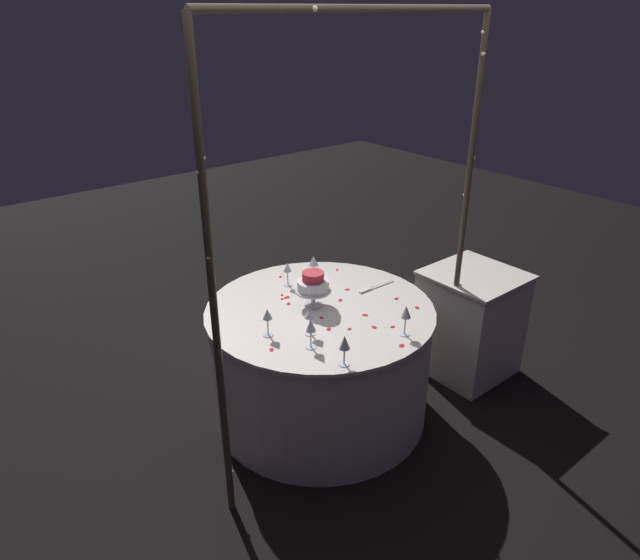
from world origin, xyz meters
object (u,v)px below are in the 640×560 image
(wine_glass_6, at_px, (344,344))
(wine_glass_4, at_px, (311,327))
(side_table, at_px, (469,322))
(decorative_arch, at_px, (361,199))
(wine_glass_2, at_px, (267,316))
(wine_glass_3, at_px, (287,269))
(cake_knife, at_px, (374,287))
(tiered_cake, at_px, (313,284))
(wine_glass_0, at_px, (310,315))
(wine_glass_5, at_px, (314,262))
(wine_glass_1, at_px, (406,313))
(main_table, at_px, (320,361))

(wine_glass_6, bearing_deg, wine_glass_4, -82.87)
(side_table, relative_size, wine_glass_6, 4.52)
(decorative_arch, relative_size, wine_glass_2, 14.62)
(wine_glass_3, relative_size, cake_knife, 0.54)
(wine_glass_2, bearing_deg, tiered_cake, -164.50)
(wine_glass_0, bearing_deg, wine_glass_3, -115.41)
(wine_glass_5, relative_size, wine_glass_6, 0.91)
(tiered_cake, distance_m, wine_glass_4, 0.48)
(decorative_arch, height_order, tiered_cake, decorative_arch)
(wine_glass_1, height_order, wine_glass_2, wine_glass_1)
(wine_glass_1, height_order, wine_glass_4, wine_glass_1)
(decorative_arch, xyz_separation_m, tiered_cake, (0.01, -0.39, -0.62))
(decorative_arch, distance_m, main_table, 1.19)
(tiered_cake, height_order, wine_glass_6, tiered_cake)
(wine_glass_4, relative_size, cake_knife, 0.58)
(wine_glass_1, relative_size, wine_glass_5, 1.17)
(side_table, xyz_separation_m, wine_glass_1, (0.96, 0.24, 0.51))
(main_table, relative_size, side_table, 1.82)
(main_table, xyz_separation_m, cake_knife, (-0.45, 0.01, 0.39))
(cake_knife, bearing_deg, tiered_cake, -8.13)
(wine_glass_3, bearing_deg, wine_glass_2, 43.61)
(wine_glass_4, height_order, wine_glass_6, wine_glass_4)
(cake_knife, bearing_deg, wine_glass_1, 61.87)
(main_table, bearing_deg, wine_glass_4, 44.20)
(wine_glass_0, height_order, wine_glass_6, wine_glass_6)
(wine_glass_6, relative_size, cake_knife, 0.58)
(tiered_cake, xyz_separation_m, wine_glass_2, (0.41, 0.11, -0.02))
(main_table, relative_size, wine_glass_0, 8.60)
(wine_glass_4, bearing_deg, wine_glass_0, -126.66)
(wine_glass_2, bearing_deg, wine_glass_6, 105.59)
(wine_glass_6, bearing_deg, tiered_cake, -115.00)
(wine_glass_2, relative_size, wine_glass_4, 0.97)
(wine_glass_3, height_order, wine_glass_6, wine_glass_6)
(wine_glass_3, bearing_deg, wine_glass_4, 62.59)
(wine_glass_2, bearing_deg, main_table, -171.85)
(main_table, distance_m, wine_glass_4, 0.67)
(wine_glass_5, bearing_deg, wine_glass_4, 50.15)
(wine_glass_2, bearing_deg, side_table, 171.23)
(wine_glass_1, relative_size, cake_knife, 0.61)
(main_table, xyz_separation_m, wine_glass_4, (0.32, 0.31, 0.51))
(main_table, height_order, cake_knife, cake_knife)
(main_table, relative_size, wine_glass_4, 8.14)
(main_table, bearing_deg, wine_glass_2, 8.15)
(decorative_arch, height_order, wine_glass_1, decorative_arch)
(side_table, height_order, wine_glass_5, wine_glass_5)
(wine_glass_0, bearing_deg, decorative_arch, 150.33)
(decorative_arch, bearing_deg, tiered_cake, -88.56)
(wine_glass_5, bearing_deg, wine_glass_3, -2.64)
(cake_knife, bearing_deg, wine_glass_3, -43.73)
(side_table, height_order, wine_glass_0, wine_glass_0)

